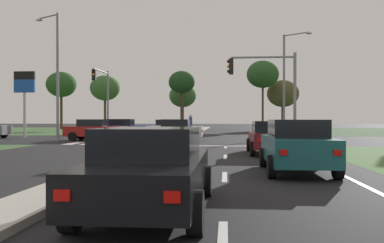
{
  "coord_description": "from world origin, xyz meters",
  "views": [
    {
      "loc": [
        3.55,
        -1.37,
        1.61
      ],
      "look_at": [
        1.2,
        26.77,
        1.43
      ],
      "focal_mm": 38.47,
      "sensor_mm": 36.0,
      "label": 1
    }
  ],
  "objects": [
    {
      "name": "median_island_near",
      "position": [
        0.0,
        11.0,
        0.07
      ],
      "size": [
        1.2,
        22.0,
        0.14
      ],
      "primitive_type": "cube",
      "color": "#ADA89E",
      "rests_on": "ground"
    },
    {
      "name": "treeline_near",
      "position": [
        -21.95,
        60.39,
        6.9
      ],
      "size": [
        4.6,
        4.6,
        8.9
      ],
      "color": "#423323",
      "rests_on": "ground"
    },
    {
      "name": "car_red_eighth",
      "position": [
        -6.25,
        28.47,
        0.8
      ],
      "size": [
        4.28,
        2.0,
        1.57
      ],
      "rotation": [
        0.0,
        0.0,
        -1.57
      ],
      "color": "#A31919",
      "rests_on": "ground"
    },
    {
      "name": "lane_dash_near",
      "position": [
        3.5,
        4.05,
        0.01
      ],
      "size": [
        0.14,
        2.0,
        0.01
      ],
      "primitive_type": "cube",
      "color": "silver",
      "rests_on": "ground"
    },
    {
      "name": "treeline_second",
      "position": [
        -14.27,
        57.88,
        6.12
      ],
      "size": [
        4.35,
        4.35,
        8.0
      ],
      "color": "#423323",
      "rests_on": "ground"
    },
    {
      "name": "median_island_far",
      "position": [
        0.0,
        55.0,
        0.07
      ],
      "size": [
        1.2,
        36.0,
        0.14
      ],
      "primitive_type": "cube",
      "color": "#ADA89E",
      "rests_on": "ground"
    },
    {
      "name": "street_lamp_third",
      "position": [
        8.85,
        35.54,
        5.12
      ],
      "size": [
        2.24,
        1.7,
        9.08
      ],
      "color": "gray",
      "rests_on": "ground"
    },
    {
      "name": "treeline_fifth",
      "position": [
        8.62,
        56.64,
        7.8
      ],
      "size": [
        4.49,
        4.49,
        9.74
      ],
      "color": "#423323",
      "rests_on": "ground"
    },
    {
      "name": "street_lamp_second",
      "position": [
        -8.85,
        27.65,
        5.21
      ],
      "size": [
        2.28,
        1.36,
        9.29
      ],
      "color": "gray",
      "rests_on": "ground"
    },
    {
      "name": "traffic_signal_near_right",
      "position": [
        6.13,
        23.4,
        3.78
      ],
      "size": [
        4.11,
        0.32,
        5.53
      ],
      "color": "gray",
      "rests_on": "ground"
    },
    {
      "name": "fuel_price_totem",
      "position": [
        -13.63,
        32.39,
        4.13
      ],
      "size": [
        1.8,
        0.24,
        5.66
      ],
      "color": "silver",
      "rests_on": "ground"
    },
    {
      "name": "pedestrian_at_median",
      "position": [
        0.02,
        39.15,
        1.28
      ],
      "size": [
        0.34,
        0.34,
        1.87
      ],
      "rotation": [
        0.0,
        0.0,
        0.38
      ],
      "color": "#335184",
      "rests_on": "median_island_far"
    },
    {
      "name": "car_maroon_third",
      "position": [
        5.6,
        17.79,
        0.78
      ],
      "size": [
        2.07,
        4.56,
        1.51
      ],
      "color": "maroon",
      "rests_on": "ground"
    },
    {
      "name": "crosswalk_bar_fifth",
      "position": [
        -1.8,
        24.8,
        0.01
      ],
      "size": [
        0.7,
        2.8,
        0.01
      ],
      "primitive_type": "cube",
      "color": "silver",
      "rests_on": "ground"
    },
    {
      "name": "crosswalk_bar_near",
      "position": [
        -6.4,
        24.8,
        0.01
      ],
      "size": [
        0.7,
        2.8,
        0.01
      ],
      "primitive_type": "cube",
      "color": "silver",
      "rests_on": "ground"
    },
    {
      "name": "treeline_sixth",
      "position": [
        11.79,
        59.48,
        5.27
      ],
      "size": [
        4.63,
        4.63,
        7.27
      ],
      "color": "#423323",
      "rests_on": "ground"
    },
    {
      "name": "car_white_seventh",
      "position": [
        -0.23,
        28.08,
        0.8
      ],
      "size": [
        4.2,
        2.0,
        1.57
      ],
      "rotation": [
        0.0,
        0.0,
        1.57
      ],
      "color": "silver",
      "rests_on": "ground"
    },
    {
      "name": "grass_verge_far_left",
      "position": [
        -25.5,
        54.5,
        0.0
      ],
      "size": [
        35.0,
        35.0,
        0.01
      ],
      "primitive_type": "cube",
      "color": "#385B2D",
      "rests_on": "ground"
    },
    {
      "name": "car_teal_near",
      "position": [
        5.64,
        11.15,
        0.81
      ],
      "size": [
        1.96,
        4.2,
        1.59
      ],
      "color": "#19565B",
      "rests_on": "ground"
    },
    {
      "name": "edge_line_right",
      "position": [
        6.85,
        12.0,
        0.01
      ],
      "size": [
        0.14,
        24.0,
        0.01
      ],
      "primitive_type": "cube",
      "color": "silver",
      "rests_on": "ground"
    },
    {
      "name": "ground_plane",
      "position": [
        0.0,
        30.0,
        0.0
      ],
      "size": [
        200.0,
        200.0,
        0.0
      ],
      "primitive_type": "plane",
      "color": "black"
    },
    {
      "name": "crosswalk_bar_second",
      "position": [
        -5.25,
        24.8,
        0.01
      ],
      "size": [
        0.7,
        2.8,
        0.01
      ],
      "primitive_type": "cube",
      "color": "silver",
      "rests_on": "ground"
    },
    {
      "name": "lane_dash_fourth",
      "position": [
        3.5,
        22.05,
        0.01
      ],
      "size": [
        0.14,
        2.0,
        0.01
      ],
      "primitive_type": "cube",
      "color": "silver",
      "rests_on": "ground"
    },
    {
      "name": "traffic_signal_far_left",
      "position": [
        -7.6,
        35.09,
        4.17
      ],
      "size": [
        0.32,
        4.42,
        6.12
      ],
      "color": "gray",
      "rests_on": "ground"
    },
    {
      "name": "crosswalk_bar_third",
      "position": [
        -4.1,
        24.8,
        0.01
      ],
      "size": [
        0.7,
        2.8,
        0.01
      ],
      "primitive_type": "cube",
      "color": "silver",
      "rests_on": "ground"
    },
    {
      "name": "car_blue_fifth",
      "position": [
        -5.06,
        31.91,
        0.81
      ],
      "size": [
        4.49,
        2.06,
        1.59
      ],
      "rotation": [
        0.0,
        0.0,
        -1.57
      ],
      "color": "navy",
      "rests_on": "ground"
    },
    {
      "name": "stop_bar_near",
      "position": [
        3.8,
        23.0,
        0.01
      ],
      "size": [
        6.4,
        0.5,
        0.01
      ],
      "primitive_type": "cube",
      "color": "silver",
      "rests_on": "ground"
    },
    {
      "name": "crosswalk_bar_fourth",
      "position": [
        -2.95,
        24.8,
        0.01
      ],
      "size": [
        0.7,
        2.8,
        0.01
      ],
      "primitive_type": "cube",
      "color": "silver",
      "rests_on": "ground"
    },
    {
      "name": "lane_dash_third",
      "position": [
        3.5,
        16.05,
        0.01
      ],
      "size": [
        0.14,
        2.0,
        0.01
      ],
      "primitive_type": "cube",
      "color": "silver",
      "rests_on": "ground"
    },
    {
      "name": "car_black_fourth",
      "position": [
        2.25,
        5.67,
        0.75
      ],
      "size": [
        1.98,
        4.59,
        1.46
      ],
      "color": "black",
      "rests_on": "ground"
    },
    {
      "name": "car_silver_sixth",
      "position": [
        -2.44,
        38.46,
        0.78
      ],
      "size": [
        1.98,
        4.32,
        1.53
      ],
      "rotation": [
        0.0,
        0.0,
        3.14
      ],
      "color": "#B7B7BC",
      "rests_on": "ground"
    },
    {
      "name": "treeline_third",
      "position": [
        -3.19,
        61.9,
        5.15
      ],
      "size": [
        4.17,
        4.17,
        6.95
      ],
      "color": "#423323",
      "rests_on": "ground"
    },
    {
      "name": "treeline_fourth",
      "position": [
        -2.87,
        57.55,
        6.82
      ],
      "size": [
        3.79,
        3.79,
        8.51
      ],
      "color": "#423323",
      "rests_on": "ground"
    },
    {
      "name": "lane_dash_second",
      "position": [
        3.5,
        10.05,
        0.01
      ],
      "size": [
        0.14,
        2.0,
        0.01
      ],
      "primitive_type": "cube",
      "color": "silver",
      "rests_on": "ground"
    }
  ]
}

